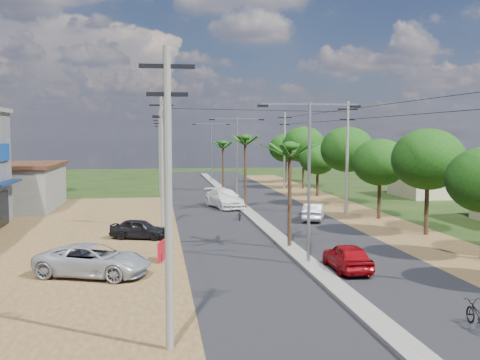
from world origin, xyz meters
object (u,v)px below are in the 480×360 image
at_px(car_red_near, 347,258).
at_px(car_white_far, 225,199).
at_px(car_parked_silver, 93,261).
at_px(roadside_sign, 162,251).
at_px(car_parked_dark, 140,229).
at_px(car_silver_mid, 314,212).
at_px(moto_rider_east, 478,316).

xyz_separation_m(car_red_near, car_white_far, (-3.00, 23.39, 0.14)).
height_order(car_parked_silver, roadside_sign, car_parked_silver).
bearing_deg(car_parked_dark, car_white_far, -9.38).
bearing_deg(car_silver_mid, roadside_sign, 67.26).
bearing_deg(car_silver_mid, car_red_near, 100.81).
distance_m(car_white_far, moto_rider_east, 31.99).
distance_m(car_parked_dark, roadside_sign, 6.50).
relative_size(car_white_far, car_parked_dark, 1.53).
bearing_deg(roadside_sign, car_red_near, -4.96).
distance_m(car_parked_dark, moto_rider_east, 21.31).
height_order(car_parked_dark, roadside_sign, car_parked_dark).
xyz_separation_m(car_silver_mid, car_parked_silver, (-14.40, -14.49, 0.08)).
distance_m(car_red_near, car_parked_dark, 13.85).
bearing_deg(moto_rider_east, roadside_sign, -42.95).
relative_size(car_silver_mid, car_white_far, 0.71).
relative_size(car_red_near, car_white_far, 0.70).
distance_m(car_red_near, moto_rider_east, 8.42).
bearing_deg(roadside_sign, car_parked_dark, 117.27).
xyz_separation_m(car_red_near, moto_rider_east, (1.63, -8.26, -0.21)).
bearing_deg(car_red_near, roadside_sign, -20.18).
xyz_separation_m(car_parked_silver, roadside_sign, (3.08, 2.59, -0.20)).
distance_m(car_red_near, roadside_sign, 9.24).
xyz_separation_m(car_parked_silver, moto_rider_east, (13.35, -8.94, -0.28)).
xyz_separation_m(car_parked_dark, moto_rider_east, (11.57, -17.90, -0.17)).
xyz_separation_m(car_white_far, moto_rider_east, (4.63, -31.65, -0.35)).
distance_m(car_red_near, car_white_far, 23.58).
bearing_deg(roadside_sign, car_parked_silver, -124.22).
relative_size(car_silver_mid, car_parked_dark, 1.09).
distance_m(car_parked_silver, car_parked_dark, 9.14).
xyz_separation_m(car_white_far, car_parked_silver, (-8.72, -22.71, -0.07)).
xyz_separation_m(car_red_near, car_parked_dark, (-9.94, 9.64, -0.05)).
bearing_deg(car_red_near, car_white_far, -82.14).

